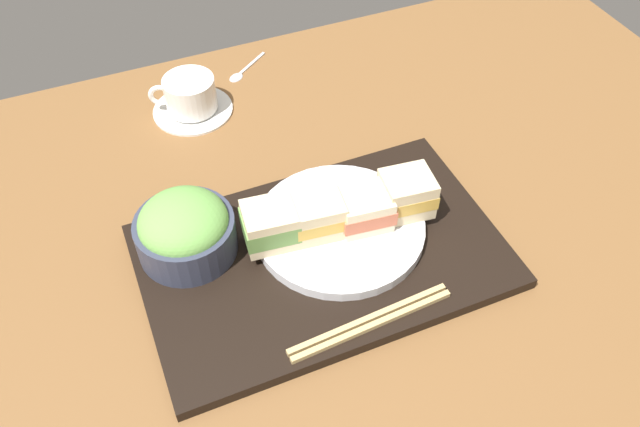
{
  "coord_description": "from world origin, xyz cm",
  "views": [
    {
      "loc": [
        -24.99,
        -50.28,
        67.25
      ],
      "look_at": [
        -3.07,
        1.95,
        5.0
      ],
      "focal_mm": 36.76,
      "sensor_mm": 36.0,
      "label": 1
    }
  ],
  "objects_px": {
    "sandwich_inner_far": "(363,206)",
    "salad_bowl": "(185,229)",
    "teaspoon": "(241,72)",
    "coffee_cup": "(190,97)",
    "sandwich_farmost": "(407,195)",
    "sandwich_nearmost": "(270,225)",
    "chopsticks_pair": "(371,322)",
    "sandwich_inner_near": "(317,215)",
    "sandwich_plate": "(339,228)"
  },
  "relations": [
    {
      "from": "sandwich_inner_near",
      "to": "coffee_cup",
      "type": "height_order",
      "value": "sandwich_inner_near"
    },
    {
      "from": "sandwich_inner_near",
      "to": "coffee_cup",
      "type": "xyz_separation_m",
      "value": [
        -0.08,
        0.34,
        -0.03
      ]
    },
    {
      "from": "sandwich_farmost",
      "to": "coffee_cup",
      "type": "height_order",
      "value": "sandwich_farmost"
    },
    {
      "from": "sandwich_farmost",
      "to": "sandwich_inner_far",
      "type": "bearing_deg",
      "value": 173.57
    },
    {
      "from": "salad_bowl",
      "to": "teaspoon",
      "type": "distance_m",
      "value": 0.41
    },
    {
      "from": "sandwich_plate",
      "to": "teaspoon",
      "type": "bearing_deg",
      "value": 90.73
    },
    {
      "from": "chopsticks_pair",
      "to": "teaspoon",
      "type": "height_order",
      "value": "chopsticks_pair"
    },
    {
      "from": "sandwich_inner_far",
      "to": "sandwich_farmost",
      "type": "relative_size",
      "value": 1.04
    },
    {
      "from": "sandwich_inner_far",
      "to": "coffee_cup",
      "type": "height_order",
      "value": "sandwich_inner_far"
    },
    {
      "from": "salad_bowl",
      "to": "chopsticks_pair",
      "type": "distance_m",
      "value": 0.26
    },
    {
      "from": "sandwich_inner_far",
      "to": "chopsticks_pair",
      "type": "distance_m",
      "value": 0.16
    },
    {
      "from": "sandwich_plate",
      "to": "sandwich_inner_near",
      "type": "height_order",
      "value": "sandwich_inner_near"
    },
    {
      "from": "sandwich_plate",
      "to": "sandwich_inner_far",
      "type": "distance_m",
      "value": 0.04
    },
    {
      "from": "sandwich_inner_near",
      "to": "teaspoon",
      "type": "relative_size",
      "value": 0.82
    },
    {
      "from": "sandwich_plate",
      "to": "sandwich_nearmost",
      "type": "relative_size",
      "value": 3.04
    },
    {
      "from": "sandwich_farmost",
      "to": "salad_bowl",
      "type": "relative_size",
      "value": 0.58
    },
    {
      "from": "sandwich_plate",
      "to": "sandwich_inner_near",
      "type": "bearing_deg",
      "value": 173.57
    },
    {
      "from": "sandwich_nearmost",
      "to": "chopsticks_pair",
      "type": "relative_size",
      "value": 0.35
    },
    {
      "from": "sandwich_inner_near",
      "to": "salad_bowl",
      "type": "relative_size",
      "value": 0.56
    },
    {
      "from": "chopsticks_pair",
      "to": "teaspoon",
      "type": "distance_m",
      "value": 0.55
    },
    {
      "from": "sandwich_farmost",
      "to": "coffee_cup",
      "type": "relative_size",
      "value": 0.57
    },
    {
      "from": "coffee_cup",
      "to": "teaspoon",
      "type": "relative_size",
      "value": 1.48
    },
    {
      "from": "sandwich_inner_far",
      "to": "teaspoon",
      "type": "distance_m",
      "value": 0.42
    },
    {
      "from": "sandwich_nearmost",
      "to": "sandwich_inner_near",
      "type": "xyz_separation_m",
      "value": [
        0.06,
        -0.01,
        -0.0
      ]
    },
    {
      "from": "sandwich_inner_near",
      "to": "sandwich_inner_far",
      "type": "bearing_deg",
      "value": -6.43
    },
    {
      "from": "sandwich_inner_far",
      "to": "sandwich_nearmost",
      "type": "bearing_deg",
      "value": 173.57
    },
    {
      "from": "teaspoon",
      "to": "coffee_cup",
      "type": "bearing_deg",
      "value": -147.36
    },
    {
      "from": "sandwich_nearmost",
      "to": "teaspoon",
      "type": "distance_m",
      "value": 0.41
    },
    {
      "from": "sandwich_inner_near",
      "to": "salad_bowl",
      "type": "distance_m",
      "value": 0.17
    },
    {
      "from": "coffee_cup",
      "to": "teaspoon",
      "type": "bearing_deg",
      "value": 32.64
    },
    {
      "from": "sandwich_inner_near",
      "to": "sandwich_nearmost",
      "type": "bearing_deg",
      "value": 173.57
    },
    {
      "from": "chopsticks_pair",
      "to": "teaspoon",
      "type": "xyz_separation_m",
      "value": [
        0.02,
        0.55,
        -0.02
      ]
    },
    {
      "from": "coffee_cup",
      "to": "sandwich_plate",
      "type": "bearing_deg",
      "value": -72.27
    },
    {
      "from": "teaspoon",
      "to": "sandwich_nearmost",
      "type": "bearing_deg",
      "value": -102.25
    },
    {
      "from": "sandwich_plate",
      "to": "sandwich_nearmost",
      "type": "height_order",
      "value": "sandwich_nearmost"
    },
    {
      "from": "sandwich_farmost",
      "to": "teaspoon",
      "type": "bearing_deg",
      "value": 103.03
    },
    {
      "from": "salad_bowl",
      "to": "chopsticks_pair",
      "type": "height_order",
      "value": "salad_bowl"
    },
    {
      "from": "sandwich_inner_far",
      "to": "salad_bowl",
      "type": "distance_m",
      "value": 0.23
    },
    {
      "from": "sandwich_nearmost",
      "to": "chopsticks_pair",
      "type": "bearing_deg",
      "value": -66.71
    },
    {
      "from": "sandwich_inner_near",
      "to": "chopsticks_pair",
      "type": "distance_m",
      "value": 0.15
    },
    {
      "from": "sandwich_farmost",
      "to": "coffee_cup",
      "type": "xyz_separation_m",
      "value": [
        -0.2,
        0.35,
        -0.03
      ]
    },
    {
      "from": "sandwich_plate",
      "to": "chopsticks_pair",
      "type": "height_order",
      "value": "sandwich_plate"
    },
    {
      "from": "sandwich_plate",
      "to": "sandwich_inner_near",
      "type": "distance_m",
      "value": 0.05
    },
    {
      "from": "chopsticks_pair",
      "to": "coffee_cup",
      "type": "distance_m",
      "value": 0.49
    },
    {
      "from": "sandwich_plate",
      "to": "sandwich_nearmost",
      "type": "distance_m",
      "value": 0.1
    },
    {
      "from": "sandwich_farmost",
      "to": "coffee_cup",
      "type": "bearing_deg",
      "value": 119.71
    },
    {
      "from": "sandwich_plate",
      "to": "sandwich_inner_near",
      "type": "xyz_separation_m",
      "value": [
        -0.03,
        0.0,
        0.03
      ]
    },
    {
      "from": "sandwich_nearmost",
      "to": "coffee_cup",
      "type": "bearing_deg",
      "value": 93.04
    },
    {
      "from": "sandwich_plate",
      "to": "salad_bowl",
      "type": "distance_m",
      "value": 0.2
    },
    {
      "from": "sandwich_inner_far",
      "to": "teaspoon",
      "type": "relative_size",
      "value": 0.88
    }
  ]
}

